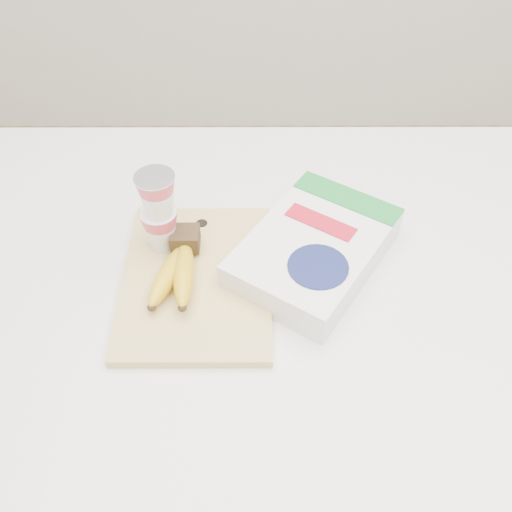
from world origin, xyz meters
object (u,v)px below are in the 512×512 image
at_px(bananas, 178,267).
at_px(cereal_box, 314,250).
at_px(table, 297,429).
at_px(cutting_board, 197,279).
at_px(yogurt_stack, 158,210).

distance_m(bananas, cereal_box, 0.23).
height_order(table, cereal_box, cereal_box).
relative_size(table, cutting_board, 4.13).
distance_m(yogurt_stack, cereal_box, 0.27).
height_order(cutting_board, cereal_box, cereal_box).
bearing_deg(table, bananas, 178.49).
xyz_separation_m(cutting_board, cereal_box, (0.19, 0.05, 0.02)).
distance_m(cutting_board, bananas, 0.04).
bearing_deg(cereal_box, table, -61.14).
xyz_separation_m(bananas, yogurt_stack, (-0.03, 0.07, 0.06)).
distance_m(cutting_board, cereal_box, 0.20).
relative_size(table, bananas, 7.84).
bearing_deg(table, yogurt_stack, 163.12).
distance_m(table, cereal_box, 0.55).
relative_size(cutting_board, cereal_box, 0.96).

